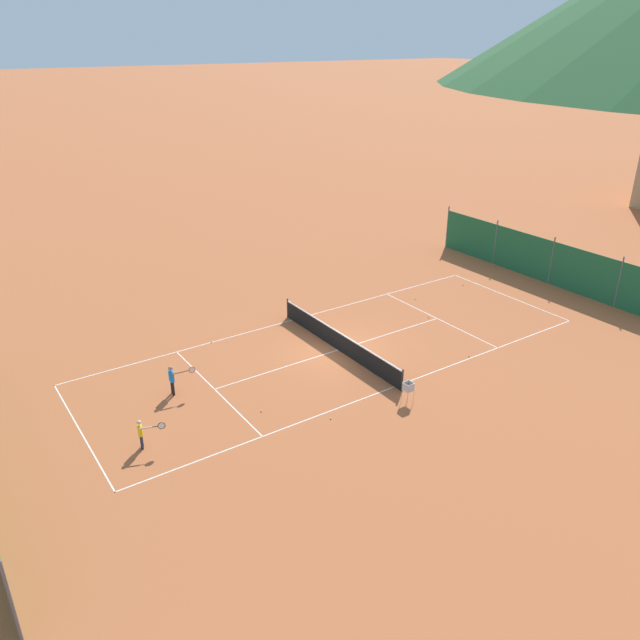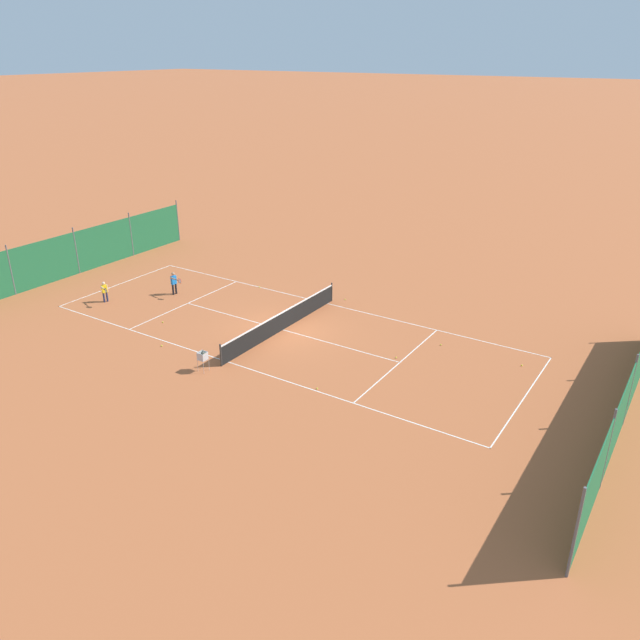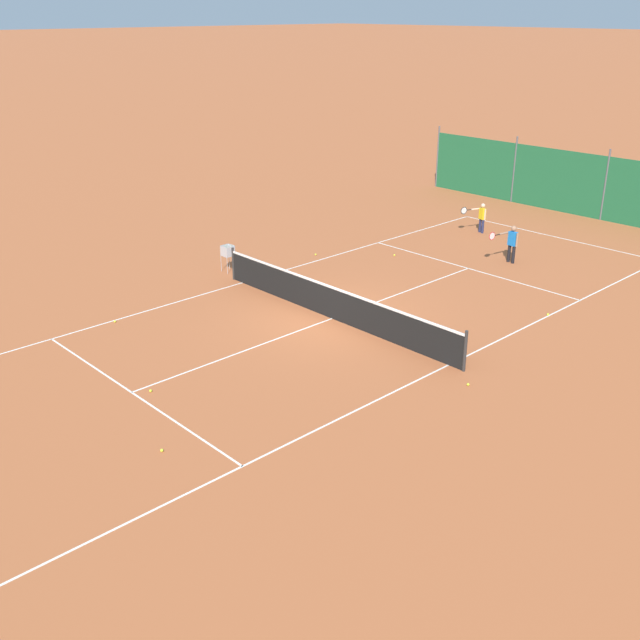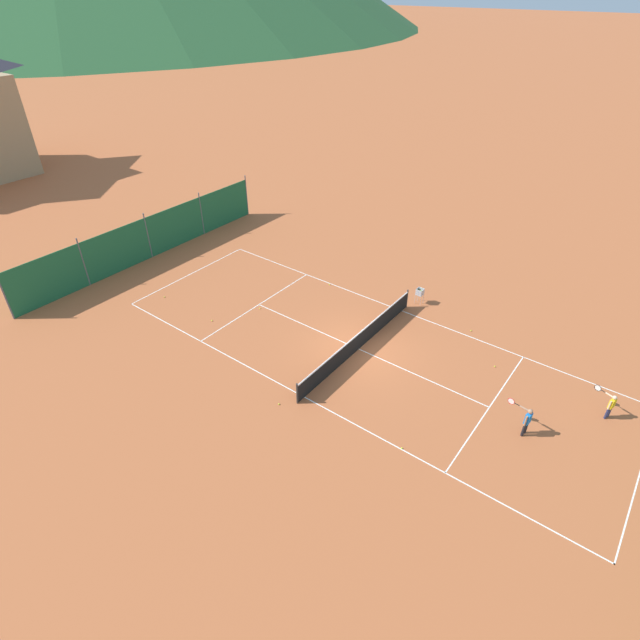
{
  "view_description": "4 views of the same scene",
  "coord_description": "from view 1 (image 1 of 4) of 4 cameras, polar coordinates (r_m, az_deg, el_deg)",
  "views": [
    {
      "loc": [
        21.18,
        -15.42,
        13.54
      ],
      "look_at": [
        -1.6,
        0.05,
        0.94
      ],
      "focal_mm": 35.0,
      "sensor_mm": 36.0,
      "label": 1
    },
    {
      "loc": [
        22.47,
        16.74,
        12.77
      ],
      "look_at": [
        -0.42,
        1.92,
        0.83
      ],
      "focal_mm": 35.0,
      "sensor_mm": 36.0,
      "label": 2
    },
    {
      "loc": [
        -13.93,
        13.65,
        8.12
      ],
      "look_at": [
        -1.5,
        1.9,
        0.96
      ],
      "focal_mm": 42.0,
      "sensor_mm": 36.0,
      "label": 3
    },
    {
      "loc": [
        -15.9,
        -9.79,
        14.49
      ],
      "look_at": [
        -0.77,
        1.71,
        1.37
      ],
      "focal_mm": 28.0,
      "sensor_mm": 36.0,
      "label": 4
    }
  ],
  "objects": [
    {
      "name": "tennis_ball_by_net_left",
      "position": [
        29.67,
        13.47,
        -3.23
      ],
      "size": [
        0.07,
        0.07,
        0.07
      ],
      "primitive_type": "sphere",
      "color": "#CCE033",
      "rests_on": "ground"
    },
    {
      "name": "windscreen_fence_far",
      "position": [
        39.42,
        20.39,
        4.94
      ],
      "size": [
        17.28,
        0.08,
        2.9
      ],
      "color": "#1E6038",
      "rests_on": "ground"
    },
    {
      "name": "tennis_ball_service_box",
      "position": [
        24.97,
        -5.39,
        -8.28
      ],
      "size": [
        0.07,
        0.07,
        0.07
      ],
      "primitive_type": "sphere",
      "color": "#CCE033",
      "rests_on": "ground"
    },
    {
      "name": "court_line_markings",
      "position": [
        29.49,
        1.67,
        -2.75
      ],
      "size": [
        8.25,
        23.85,
        0.01
      ],
      "color": "white",
      "rests_on": "ground"
    },
    {
      "name": "tennis_ball_by_net_right",
      "position": [
        33.24,
        9.92,
        0.22
      ],
      "size": [
        0.07,
        0.07,
        0.07
      ],
      "primitive_type": "sphere",
      "color": "#CCE033",
      "rests_on": "ground"
    },
    {
      "name": "tennis_ball_near_corner",
      "position": [
        38.04,
        12.96,
        3.14
      ],
      "size": [
        0.07,
        0.07,
        0.07
      ],
      "primitive_type": "sphere",
      "color": "#CCE033",
      "rests_on": "ground"
    },
    {
      "name": "tennis_net",
      "position": [
        29.26,
        1.68,
        -1.88
      ],
      "size": [
        9.18,
        0.08,
        1.06
      ],
      "color": "#2D2D2D",
      "rests_on": "ground"
    },
    {
      "name": "tennis_ball_mid_court",
      "position": [
        35.52,
        8.73,
        1.94
      ],
      "size": [
        0.07,
        0.07,
        0.07
      ],
      "primitive_type": "sphere",
      "color": "#CCE033",
      "rests_on": "ground"
    },
    {
      "name": "ball_hopper",
      "position": [
        25.4,
        8.08,
        -6.15
      ],
      "size": [
        0.36,
        0.36,
        0.89
      ],
      "color": "#B7B7BC",
      "rests_on": "ground"
    },
    {
      "name": "tennis_ball_alley_left",
      "position": [
        33.57,
        -2.64,
        0.84
      ],
      "size": [
        0.07,
        0.07,
        0.07
      ],
      "primitive_type": "sphere",
      "color": "#CCE033",
      "rests_on": "ground"
    },
    {
      "name": "ground_plane",
      "position": [
        29.49,
        1.67,
        -2.75
      ],
      "size": [
        600.0,
        600.0,
        0.0
      ],
      "primitive_type": "plane",
      "color": "#B25B33"
    },
    {
      "name": "player_far_baseline",
      "position": [
        23.42,
        -15.97,
        -9.81
      ],
      "size": [
        0.65,
        0.91,
        1.16
      ],
      "color": "#23284C",
      "rests_on": "ground"
    },
    {
      "name": "tennis_ball_alley_right",
      "position": [
        24.43,
        0.99,
        -8.98
      ],
      "size": [
        0.07,
        0.07,
        0.07
      ],
      "primitive_type": "sphere",
      "color": "#CCE033",
      "rests_on": "ground"
    },
    {
      "name": "tennis_ball_far_corner",
      "position": [
        30.6,
        -9.9,
        -2.0
      ],
      "size": [
        0.07,
        0.07,
        0.07
      ],
      "primitive_type": "sphere",
      "color": "#CCE033",
      "rests_on": "ground"
    },
    {
      "name": "player_far_service",
      "position": [
        26.34,
        -13.32,
        -5.17
      ],
      "size": [
        0.56,
        1.04,
        1.3
      ],
      "color": "black",
      "rests_on": "ground"
    }
  ]
}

